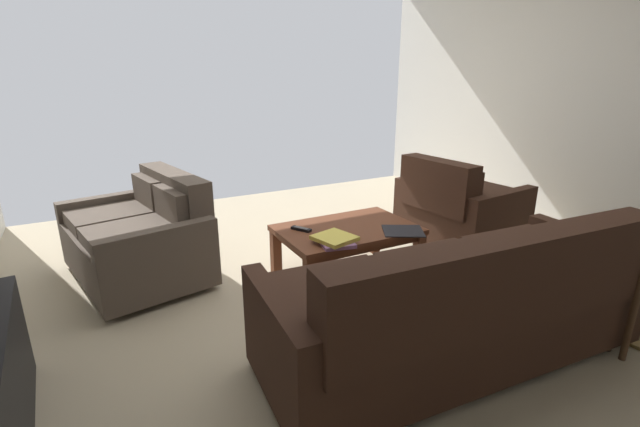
% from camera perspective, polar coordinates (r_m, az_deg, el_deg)
% --- Properties ---
extents(ground_plane, '(5.02, 5.52, 0.01)m').
position_cam_1_polar(ground_plane, '(3.36, 4.44, -9.15)').
color(ground_plane, beige).
extents(wall_left, '(0.12, 5.52, 2.56)m').
position_cam_1_polar(wall_left, '(4.86, 31.41, 12.47)').
color(wall_left, silver).
rests_on(wall_left, ground).
extents(sofa_main, '(2.14, 0.94, 0.82)m').
position_cam_1_polar(sofa_main, '(2.48, 17.73, -10.96)').
color(sofa_main, black).
rests_on(sofa_main, ground).
extents(loveseat_near, '(1.02, 1.30, 0.79)m').
position_cam_1_polar(loveseat_near, '(3.61, -21.83, -2.60)').
color(loveseat_near, black).
rests_on(loveseat_near, ground).
extents(coffee_table, '(1.02, 0.67, 0.40)m').
position_cam_1_polar(coffee_table, '(3.35, 3.48, -2.81)').
color(coffee_table, brown).
rests_on(coffee_table, ground).
extents(end_table, '(0.49, 0.49, 0.61)m').
position_cam_1_polar(end_table, '(3.12, 34.31, -4.38)').
color(end_table, '#472D1C').
rests_on(end_table, ground).
extents(armchair_side, '(0.91, 1.00, 0.81)m').
position_cam_1_polar(armchair_side, '(4.19, 17.22, 0.77)').
color(armchair_side, black).
rests_on(armchair_side, ground).
extents(coffee_mug, '(0.10, 0.08, 0.10)m').
position_cam_1_polar(coffee_mug, '(3.05, 33.71, -1.67)').
color(coffee_mug, '#B23F38').
rests_on(coffee_mug, end_table).
extents(book_stack, '(0.29, 0.31, 0.05)m').
position_cam_1_polar(book_stack, '(3.02, 1.94, -3.37)').
color(book_stack, '#996699').
rests_on(book_stack, coffee_table).
extents(tv_remote, '(0.12, 0.16, 0.02)m').
position_cam_1_polar(tv_remote, '(3.26, -2.43, -2.00)').
color(tv_remote, black).
rests_on(tv_remote, coffee_table).
extents(loose_magazine, '(0.37, 0.36, 0.01)m').
position_cam_1_polar(loose_magazine, '(3.29, 10.62, -2.22)').
color(loose_magazine, black).
rests_on(loose_magazine, coffee_table).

